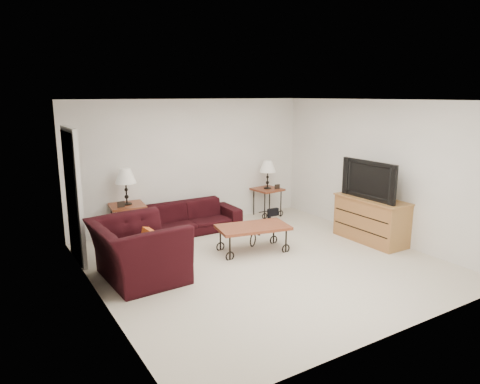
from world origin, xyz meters
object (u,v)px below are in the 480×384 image
(side_table_left, at_px, (128,222))
(lamp_left, at_px, (126,187))
(armchair, at_px, (138,250))
(sofa, at_px, (189,218))
(lamp_right, at_px, (268,175))
(television, at_px, (373,179))
(tv_stand, at_px, (371,220))
(coffee_table, at_px, (253,238))
(side_table_right, at_px, (267,202))
(backpack, at_px, (269,209))

(side_table_left, relative_size, lamp_left, 1.00)
(lamp_left, height_order, armchair, lamp_left)
(sofa, distance_m, lamp_right, 2.04)
(television, bearing_deg, lamp_right, -165.66)
(sofa, xyz_separation_m, tv_stand, (2.56, -2.17, 0.11))
(sofa, height_order, television, television)
(armchair, height_order, television, television)
(sofa, height_order, tv_stand, tv_stand)
(television, bearing_deg, coffee_table, -107.55)
(sofa, xyz_separation_m, lamp_left, (-1.13, 0.18, 0.70))
(lamp_left, height_order, coffee_table, lamp_left)
(coffee_table, xyz_separation_m, television, (2.07, -0.66, 0.91))
(tv_stand, bearing_deg, side_table_right, 104.80)
(lamp_right, distance_m, tv_stand, 2.48)
(coffee_table, height_order, armchair, armchair)
(sofa, height_order, side_table_left, side_table_left)
(sofa, distance_m, tv_stand, 3.35)
(coffee_table, bearing_deg, television, -17.55)
(side_table_right, height_order, lamp_right, lamp_right)
(lamp_left, relative_size, tv_stand, 0.50)
(lamp_right, distance_m, television, 2.44)
(sofa, distance_m, lamp_left, 1.34)
(side_table_right, relative_size, lamp_left, 0.92)
(side_table_left, height_order, backpack, side_table_left)
(sofa, relative_size, tv_stand, 1.48)
(side_table_left, height_order, side_table_right, side_table_left)
(side_table_left, relative_size, lamp_right, 1.08)
(lamp_left, bearing_deg, side_table_right, -0.00)
(lamp_right, distance_m, armchair, 3.95)
(sofa, height_order, backpack, sofa)
(side_table_left, relative_size, tv_stand, 0.50)
(coffee_table, relative_size, tv_stand, 0.90)
(side_table_right, distance_m, backpack, 0.36)
(coffee_table, relative_size, backpack, 2.40)
(armchair, distance_m, backpack, 3.64)
(side_table_left, bearing_deg, sofa, -9.03)
(side_table_left, bearing_deg, television, -32.64)
(armchair, bearing_deg, coffee_table, -90.19)
(armchair, bearing_deg, television, -100.70)
(side_table_right, relative_size, armchair, 0.46)
(side_table_right, distance_m, television, 2.56)
(armchair, relative_size, backpack, 2.65)
(lamp_left, bearing_deg, armchair, -103.10)
(armchair, xyz_separation_m, tv_stand, (4.11, -0.56, -0.03))
(lamp_right, xyz_separation_m, tv_stand, (0.62, -2.35, -0.51))
(sofa, distance_m, television, 3.44)
(lamp_left, relative_size, coffee_table, 0.55)
(side_table_right, distance_m, armchair, 3.92)
(side_table_left, xyz_separation_m, tv_stand, (3.69, -2.35, 0.07))
(side_table_right, height_order, backpack, side_table_right)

